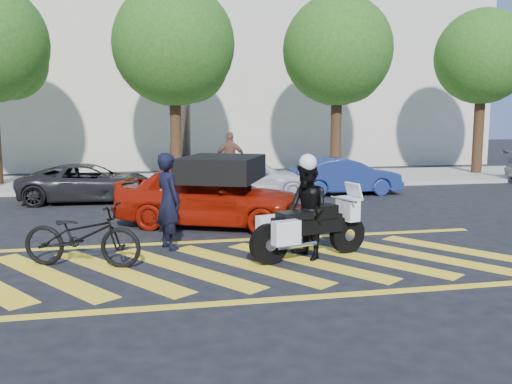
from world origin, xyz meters
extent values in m
plane|color=black|center=(0.00, 0.00, 0.00)|extent=(90.00, 90.00, 0.00)
cube|color=#9E998E|center=(0.00, 12.00, 0.07)|extent=(60.00, 5.00, 0.15)
cube|color=yellow|center=(-2.80, 0.00, 0.00)|extent=(2.43, 3.21, 0.01)
cube|color=yellow|center=(-1.70, 0.00, 0.00)|extent=(2.43, 3.21, 0.01)
cube|color=yellow|center=(-0.60, 0.00, 0.00)|extent=(2.43, 3.21, 0.01)
cube|color=yellow|center=(0.50, 0.00, 0.00)|extent=(2.43, 3.21, 0.01)
cube|color=yellow|center=(1.60, 0.00, 0.00)|extent=(2.43, 3.21, 0.01)
cube|color=yellow|center=(2.70, 0.00, 0.00)|extent=(2.43, 3.21, 0.01)
cube|color=yellow|center=(3.80, 0.00, 0.00)|extent=(2.43, 3.21, 0.01)
cube|color=yellow|center=(4.90, 0.00, 0.00)|extent=(2.43, 3.21, 0.01)
cube|color=yellow|center=(0.00, -1.90, 0.00)|extent=(12.00, 0.20, 0.01)
cube|color=yellow|center=(0.00, 1.90, 0.00)|extent=(12.00, 0.20, 0.01)
cube|color=beige|center=(-8.00, 21.00, 5.00)|extent=(16.00, 8.00, 10.00)
cube|color=beige|center=(9.00, 21.00, 5.50)|extent=(16.00, 8.00, 11.00)
sphere|color=#254F15|center=(-5.90, 12.30, 4.53)|extent=(2.73, 2.73, 2.73)
cylinder|color=black|center=(0.00, 12.00, 2.00)|extent=(0.44, 0.44, 4.00)
sphere|color=#254F15|center=(0.00, 12.00, 5.26)|extent=(4.60, 4.60, 4.60)
sphere|color=#254F15|center=(0.60, 12.30, 4.58)|extent=(2.99, 2.99, 2.99)
cylinder|color=black|center=(6.50, 12.00, 2.00)|extent=(0.44, 0.44, 4.00)
sphere|color=#254F15|center=(6.50, 12.00, 5.21)|extent=(4.40, 4.40, 4.40)
sphere|color=#254F15|center=(7.10, 12.30, 4.55)|extent=(2.86, 2.86, 2.86)
cylinder|color=black|center=(13.00, 12.00, 2.00)|extent=(0.44, 0.44, 4.00)
sphere|color=#254F15|center=(13.00, 12.00, 5.10)|extent=(4.00, 4.00, 4.00)
sphere|color=#254F15|center=(13.60, 12.30, 4.50)|extent=(2.60, 2.60, 2.60)
imported|color=black|center=(-0.78, 1.46, 0.95)|extent=(0.70, 0.82, 1.90)
imported|color=black|center=(-2.31, 0.47, 0.55)|extent=(2.22, 1.36, 1.10)
cylinder|color=black|center=(0.90, -0.05, 0.36)|extent=(0.74, 0.35, 0.72)
cylinder|color=silver|center=(0.90, -0.05, 0.36)|extent=(0.26, 0.23, 0.22)
cylinder|color=black|center=(2.54, 0.43, 0.36)|extent=(0.74, 0.35, 0.72)
cylinder|color=silver|center=(2.54, 0.43, 0.36)|extent=(0.26, 0.23, 0.22)
cube|color=black|center=(1.67, 0.18, 0.64)|extent=(1.40, 0.66, 0.33)
cube|color=black|center=(1.98, 0.27, 0.86)|extent=(0.57, 0.45, 0.24)
cube|color=black|center=(1.40, 0.10, 0.83)|extent=(0.68, 0.53, 0.13)
cube|color=silver|center=(2.54, 0.43, 0.86)|extent=(0.36, 0.51, 0.44)
cube|color=silver|center=(0.99, 0.27, 0.60)|extent=(0.53, 0.33, 0.42)
cube|color=silver|center=(1.15, -0.27, 0.60)|extent=(0.53, 0.33, 0.42)
imported|color=black|center=(1.66, 0.19, 0.89)|extent=(0.89, 1.02, 1.78)
imported|color=#941506|center=(0.27, 3.50, 0.75)|extent=(4.75, 3.39, 1.50)
imported|color=black|center=(-2.83, 7.93, 0.58)|extent=(4.27, 2.11, 1.16)
imported|color=silver|center=(2.04, 7.80, 0.69)|extent=(4.15, 1.94, 1.37)
imported|color=navy|center=(5.30, 7.80, 0.61)|extent=(3.71, 1.35, 1.21)
imported|color=brown|center=(1.81, 10.00, 1.09)|extent=(1.16, 0.63, 1.88)
camera|label=1|loc=(-1.22, -9.11, 2.60)|focal=38.00mm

